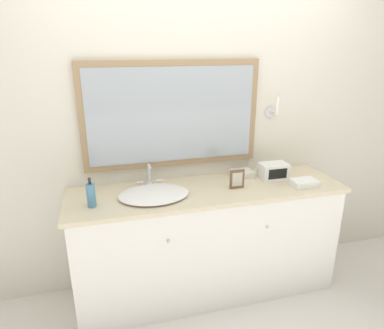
% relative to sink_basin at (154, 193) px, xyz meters
% --- Properties ---
extents(ground_plane, '(14.00, 14.00, 0.00)m').
position_rel_sink_basin_xyz_m(ground_plane, '(0.41, -0.26, -0.91)').
color(ground_plane, silver).
extents(wall_back, '(8.00, 0.18, 2.55)m').
position_rel_sink_basin_xyz_m(wall_back, '(0.40, 0.33, 0.37)').
color(wall_back, silver).
rests_on(wall_back, ground_plane).
extents(vanity_counter, '(2.03, 0.57, 0.89)m').
position_rel_sink_basin_xyz_m(vanity_counter, '(0.41, 0.02, -0.46)').
color(vanity_counter, white).
rests_on(vanity_counter, ground_plane).
extents(sink_basin, '(0.49, 0.42, 0.17)m').
position_rel_sink_basin_xyz_m(sink_basin, '(0.00, 0.00, 0.00)').
color(sink_basin, white).
rests_on(sink_basin, vanity_counter).
extents(soap_bottle, '(0.06, 0.06, 0.20)m').
position_rel_sink_basin_xyz_m(soap_bottle, '(-0.41, -0.06, 0.06)').
color(soap_bottle, teal).
rests_on(soap_bottle, vanity_counter).
extents(appliance_box, '(0.22, 0.14, 0.12)m').
position_rel_sink_basin_xyz_m(appliance_box, '(0.97, 0.09, 0.04)').
color(appliance_box, white).
rests_on(appliance_box, vanity_counter).
extents(picture_frame, '(0.11, 0.01, 0.14)m').
position_rel_sink_basin_xyz_m(picture_frame, '(0.61, -0.03, 0.05)').
color(picture_frame, brown).
rests_on(picture_frame, vanity_counter).
extents(hand_towel_near_sink, '(0.16, 0.14, 0.05)m').
position_rel_sink_basin_xyz_m(hand_towel_near_sink, '(0.74, 0.18, 0.01)').
color(hand_towel_near_sink, silver).
rests_on(hand_towel_near_sink, vanity_counter).
extents(hand_towel_far_corner, '(0.19, 0.13, 0.05)m').
position_rel_sink_basin_xyz_m(hand_towel_far_corner, '(1.11, -0.12, 0.01)').
color(hand_towel_far_corner, white).
rests_on(hand_towel_far_corner, vanity_counter).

